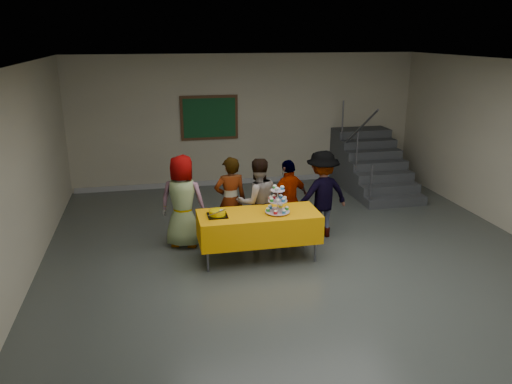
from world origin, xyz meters
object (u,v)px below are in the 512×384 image
(bake_table, at_px, (259,226))
(bear_cake, at_px, (217,212))
(schoolchild_b, at_px, (231,201))
(noticeboard, at_px, (209,118))
(cupcake_stand, at_px, (278,203))
(schoolchild_d, at_px, (289,200))
(schoolchild_c, at_px, (257,202))
(schoolchild_e, at_px, (322,195))
(staircase, at_px, (369,166))
(schoolchild_a, at_px, (183,202))

(bake_table, distance_m, bear_cake, 0.70)
(schoolchild_b, xyz_separation_m, noticeboard, (0.08, 3.39, 0.85))
(bake_table, distance_m, cupcake_stand, 0.48)
(schoolchild_d, height_order, noticeboard, noticeboard)
(schoolchild_b, bearing_deg, schoolchild_c, 156.71)
(schoolchild_e, bearing_deg, schoolchild_c, -7.41)
(schoolchild_d, distance_m, noticeboard, 3.66)
(schoolchild_d, bearing_deg, schoolchild_b, -26.97)
(schoolchild_c, xyz_separation_m, staircase, (3.22, 2.69, -0.26))
(bear_cake, xyz_separation_m, schoolchild_a, (-0.47, 0.77, -0.05))
(bear_cake, distance_m, noticeboard, 4.22)
(bake_table, height_order, schoolchild_b, schoolchild_b)
(bake_table, relative_size, schoolchild_b, 1.25)
(bear_cake, distance_m, schoolchild_a, 0.90)
(schoolchild_d, height_order, schoolchild_e, schoolchild_e)
(schoolchild_a, bearing_deg, schoolchild_e, -162.83)
(schoolchild_d, relative_size, staircase, 0.59)
(staircase, bearing_deg, schoolchild_d, -135.63)
(bake_table, xyz_separation_m, schoolchild_e, (1.26, 0.69, 0.21))
(bake_table, distance_m, schoolchild_c, 0.65)
(bear_cake, relative_size, schoolchild_c, 0.24)
(bear_cake, height_order, schoolchild_a, schoolchild_a)
(bake_table, bearing_deg, schoolchild_d, 46.07)
(schoolchild_a, height_order, schoolchild_c, schoolchild_a)
(schoolchild_c, bearing_deg, schoolchild_a, -14.50)
(bear_cake, bearing_deg, schoolchild_d, 27.94)
(schoolchild_a, bearing_deg, bake_table, 164.46)
(bake_table, bearing_deg, schoolchild_a, 145.30)
(noticeboard, bearing_deg, bake_table, -86.66)
(bake_table, distance_m, noticeboard, 4.27)
(bake_table, relative_size, schoolchild_e, 1.22)
(bake_table, xyz_separation_m, schoolchild_d, (0.68, 0.70, 0.15))
(staircase, bearing_deg, schoolchild_b, -145.07)
(schoolchild_d, bearing_deg, schoolchild_e, 153.92)
(bear_cake, relative_size, noticeboard, 0.28)
(bear_cake, relative_size, schoolchild_a, 0.23)
(cupcake_stand, xyz_separation_m, noticeboard, (-0.52, 4.19, 0.66))
(bear_cake, distance_m, schoolchild_d, 1.50)
(schoolchild_b, relative_size, schoolchild_d, 1.06)
(staircase, xyz_separation_m, noticeboard, (-3.57, 0.84, 1.11))
(schoolchild_b, distance_m, schoolchild_d, 1.00)
(cupcake_stand, relative_size, bear_cake, 1.24)
(schoolchild_d, bearing_deg, noticeboard, -99.44)
(schoolchild_c, distance_m, noticeboard, 3.65)
(bear_cake, bearing_deg, bake_table, -0.35)
(cupcake_stand, relative_size, staircase, 0.19)
(schoolchild_e, height_order, noticeboard, noticeboard)
(bake_table, relative_size, staircase, 0.78)
(bear_cake, distance_m, schoolchild_e, 2.03)
(schoolchild_e, bearing_deg, schoolchild_b, -13.53)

